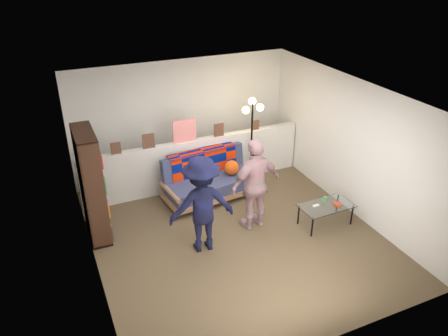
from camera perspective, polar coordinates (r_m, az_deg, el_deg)
name	(u,v)px	position (r m, az deg, el deg)	size (l,w,h in m)	color
ground	(234,233)	(7.46, 1.26, -8.49)	(5.00, 5.00, 0.00)	brown
room_shell	(222,132)	(7.01, -0.24, 4.76)	(4.60, 5.05, 2.45)	silver
half_wall_ledge	(195,163)	(8.62, -3.77, 0.65)	(4.45, 0.15, 1.00)	silver
ledge_decor	(183,134)	(8.26, -5.34, 4.50)	(2.97, 0.02, 0.45)	brown
futon_sofa	(210,180)	(8.31, -1.80, -1.52)	(1.87, 1.04, 0.77)	#A3714F
bookshelf	(92,189)	(7.31, -16.87, -2.59)	(0.31, 0.92, 1.84)	#321B10
coffee_table	(326,206)	(7.68, 13.24, -4.90)	(0.93, 0.52, 0.48)	black
floor_lamp	(252,124)	(8.52, 3.69, 5.72)	(0.37, 0.32, 1.74)	black
person_left	(202,205)	(6.71, -2.91, -4.79)	(1.03, 0.59, 1.60)	black
person_right	(255,185)	(7.23, 4.13, -2.17)	(0.95, 0.39, 1.62)	pink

